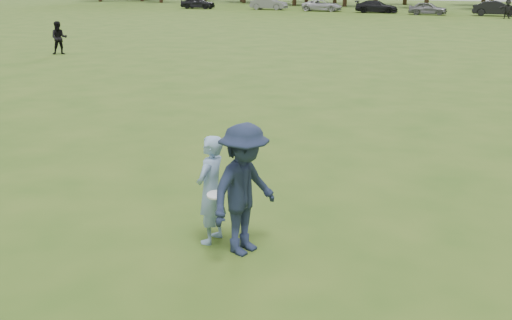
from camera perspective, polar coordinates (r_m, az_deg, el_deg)
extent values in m
plane|color=#2F4E16|center=(9.35, -7.84, -8.07)|extent=(200.00, 200.00, 0.00)
imported|color=#81A1C7|center=(9.12, -4.32, -2.84)|extent=(0.41, 0.62, 1.70)
imported|color=#1B243C|center=(8.70, -1.13, -2.83)|extent=(1.01, 1.41, 1.97)
imported|color=black|center=(33.49, -18.24, 10.98)|extent=(1.05, 1.03, 1.71)
imported|color=black|center=(64.07, 22.84, 13.13)|extent=(1.78, 0.90, 1.84)
imported|color=black|center=(77.90, -5.56, 14.69)|extent=(4.43, 2.04, 1.47)
imported|color=slate|center=(75.20, 1.23, 14.68)|extent=(4.52, 1.70, 1.48)
imported|color=#BBBAC0|center=(72.46, 6.33, 14.42)|extent=(4.87, 2.61, 1.30)
imported|color=black|center=(70.05, 11.41, 14.13)|extent=(4.90, 2.52, 1.36)
imported|color=slate|center=(67.57, 16.05, 13.71)|extent=(4.05, 1.86, 1.35)
imported|color=black|center=(67.88, 21.92, 13.24)|extent=(4.66, 1.76, 1.52)
cylinder|color=white|center=(8.73, -3.83, -3.34)|extent=(0.30, 0.30, 0.08)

